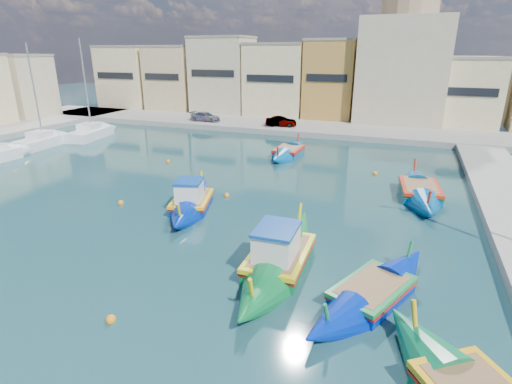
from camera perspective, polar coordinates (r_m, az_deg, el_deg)
The scene contains 14 objects.
ground at distance 20.12m, azimuth -17.21°, elevation -7.74°, with size 160.00×160.00×0.00m, color #173B45.
north_quay at distance 48.00m, azimuth 6.86°, elevation 9.08°, with size 80.00×8.00×0.60m, color gray.
north_townhouses at distance 53.50m, azimuth 16.32°, elevation 14.61°, with size 83.20×7.87×10.19m.
church_block at distance 53.78m, azimuth 20.44°, elevation 17.87°, with size 10.00×10.00×19.10m.
parked_cars at distance 48.31m, azimuth -0.70°, elevation 10.34°, with size 13.69×2.17×1.22m.
luzzu_turquoise_cabin at distance 17.59m, azimuth 3.38°, elevation -9.50°, with size 2.58×10.30×3.29m.
luzzu_blue_cabin at distance 24.12m, azimuth -9.16°, elevation -1.52°, with size 4.32×8.43×2.91m.
luzzu_cyan_mid at distance 27.83m, azimuth 22.31°, elevation -0.02°, with size 3.36×9.72×2.82m.
luzzu_green at distance 36.11m, azimuth 4.66°, elevation 5.64°, with size 2.26×8.06×2.52m.
luzzu_blue_south at distance 16.16m, azimuth 16.22°, elevation -13.81°, with size 5.12×8.47×2.43m.
yacht_north at distance 48.13m, azimuth -21.49°, elevation 8.06°, with size 3.67×8.47×10.95m.
yacht_midnorth at distance 45.65m, azimuth -27.06°, elevation 6.69°, with size 2.94×7.51×10.39m.
yacht_mid at distance 41.07m, azimuth -32.52°, elevation 4.52°, with size 2.79×8.52×10.58m.
mooring_buoys at distance 25.67m, azimuth -1.58°, elevation -0.60°, with size 18.95×24.39×0.36m.
Camera 1 is at (11.65, -13.75, 8.94)m, focal length 28.00 mm.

